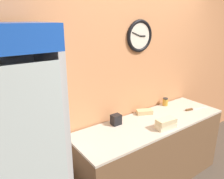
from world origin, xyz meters
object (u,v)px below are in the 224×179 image
chefs_knife (193,109)px  condiment_jar (165,102)px  sandwich_stack_middle (166,121)px  sandwich_stack_bottom (166,126)px  sandwich_flat_left (144,112)px  napkin_dispenser (116,120)px  beverage_cooler (13,143)px

chefs_knife → condiment_jar: size_ratio=3.22×
sandwich_stack_middle → chefs_knife: sandwich_stack_middle is taller
sandwich_stack_bottom → sandwich_flat_left: 0.43m
sandwich_stack_middle → napkin_dispenser: (-0.40, 0.40, -0.03)m
sandwich_stack_middle → sandwich_flat_left: bearing=80.1°
napkin_dispenser → sandwich_stack_middle: bearing=-45.2°
sandwich_stack_bottom → napkin_dispenser: 0.57m
sandwich_stack_bottom → chefs_knife: sandwich_stack_bottom is taller
condiment_jar → napkin_dispenser: size_ratio=0.91×
sandwich_stack_middle → chefs_knife: 0.73m
chefs_knife → condiment_jar: bearing=120.3°
sandwich_stack_bottom → napkin_dispenser: napkin_dispenser is taller
chefs_knife → napkin_dispenser: napkin_dispenser is taller
sandwich_stack_middle → chefs_knife: (0.71, 0.13, -0.08)m
chefs_knife → condiment_jar: 0.38m
beverage_cooler → sandwich_stack_middle: beverage_cooler is taller
napkin_dispenser → sandwich_flat_left: bearing=2.3°
sandwich_flat_left → napkin_dispenser: bearing=-177.7°
beverage_cooler → chefs_knife: size_ratio=5.75×
condiment_jar → napkin_dispenser: napkin_dispenser is taller
sandwich_stack_middle → condiment_jar: (0.52, 0.46, -0.03)m
sandwich_flat_left → condiment_jar: 0.45m
condiment_jar → sandwich_stack_middle: bearing=-138.2°
sandwich_flat_left → napkin_dispenser: 0.47m
sandwich_stack_bottom → sandwich_flat_left: (0.07, 0.42, -0.00)m
beverage_cooler → sandwich_flat_left: beverage_cooler is taller
sandwich_stack_middle → napkin_dispenser: 0.57m
sandwich_stack_bottom → sandwich_flat_left: size_ratio=1.09×
sandwich_flat_left → sandwich_stack_bottom: bearing=-99.9°
chefs_knife → napkin_dispenser: bearing=166.3°
sandwich_stack_middle → condiment_jar: 0.69m
sandwich_stack_middle → chefs_knife: bearing=10.6°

